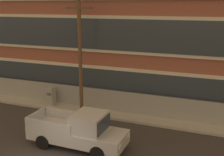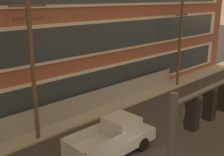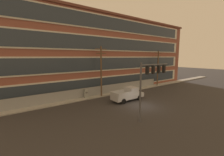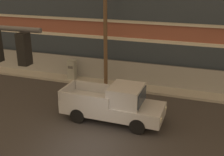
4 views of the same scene
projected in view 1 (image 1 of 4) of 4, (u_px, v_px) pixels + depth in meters
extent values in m
cube|color=#9E9B93|center=(109.00, 113.00, 20.10)|extent=(80.00, 1.81, 0.16)
cube|color=brown|center=(168.00, 10.00, 23.13)|extent=(44.67, 11.03, 14.43)
cube|color=beige|center=(149.00, 88.00, 19.44)|extent=(41.09, 0.10, 2.60)
cube|color=#2D3844|center=(149.00, 89.00, 19.39)|extent=(39.31, 0.06, 2.16)
cube|color=beige|center=(151.00, 36.00, 18.52)|extent=(41.09, 0.10, 2.60)
cube|color=#2D3844|center=(151.00, 36.00, 18.47)|extent=(39.31, 0.06, 2.16)
cube|color=gray|center=(88.00, 98.00, 20.89)|extent=(30.79, 0.04, 1.69)
cylinder|color=#4C4C51|center=(88.00, 88.00, 20.67)|extent=(30.79, 0.05, 0.05)
cube|color=#B2B5BA|center=(77.00, 134.00, 15.34)|extent=(5.45, 1.98, 0.70)
cube|color=#B2B5BA|center=(90.00, 122.00, 14.85)|extent=(1.65, 1.79, 0.97)
cube|color=#283342|center=(104.00, 125.00, 14.55)|extent=(0.08, 1.58, 0.73)
cube|color=#B2B5BA|center=(66.00, 115.00, 16.43)|extent=(2.72, 0.15, 0.56)
cube|color=#B2B5BA|center=(48.00, 127.00, 14.81)|extent=(2.72, 0.15, 0.56)
cube|color=#B2B5BA|center=(36.00, 116.00, 16.15)|extent=(0.12, 1.84, 0.56)
cylinder|color=black|center=(111.00, 138.00, 15.63)|extent=(0.80, 0.27, 0.80)
cylinder|color=black|center=(98.00, 153.00, 14.05)|extent=(0.80, 0.27, 0.80)
cylinder|color=black|center=(61.00, 129.00, 16.81)|extent=(0.80, 0.27, 0.80)
cylinder|color=black|center=(43.00, 142.00, 15.23)|extent=(0.80, 0.27, 0.80)
cube|color=white|center=(129.00, 136.00, 14.93)|extent=(0.06, 0.24, 0.16)
cube|color=white|center=(120.00, 147.00, 13.72)|extent=(0.06, 0.24, 0.16)
cylinder|color=brown|center=(80.00, 55.00, 19.16)|extent=(0.26, 0.26, 8.61)
cube|color=brown|center=(79.00, 8.00, 18.37)|extent=(1.87, 0.14, 0.14)
cube|color=#939993|center=(51.00, 97.00, 21.34)|extent=(0.56, 0.51, 1.57)
cube|color=#515151|center=(49.00, 94.00, 21.02)|extent=(0.39, 0.02, 0.20)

